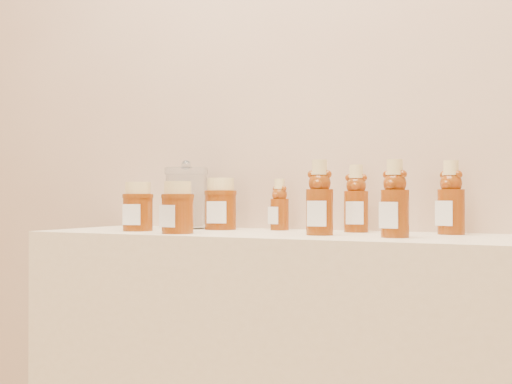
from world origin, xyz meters
The scene contains 10 objects.
wall_back centered at (0.00, 1.75, 1.35)m, with size 3.50×0.02×2.70m, color tan.
bear_bottle_back_left centered at (-0.04, 1.68, 0.98)m, with size 0.05×0.05×0.15m, color #6A2808, non-canonical shape.
bear_bottle_back_mid centered at (0.17, 1.68, 1.00)m, with size 0.07×0.07×0.19m, color #6A2808, non-canonical shape.
bear_bottle_back_right centered at (0.40, 1.68, 1.00)m, with size 0.07×0.07×0.20m, color #6A2808, non-canonical shape.
bear_bottle_front_left centered at (0.13, 1.52, 1.00)m, with size 0.07×0.07×0.20m, color #6A2808, non-canonical shape.
bear_bottle_front_right centered at (0.31, 1.51, 1.00)m, with size 0.07×0.07×0.19m, color #6A2808, non-canonical shape.
honey_jar_left centered at (-0.36, 1.49, 0.96)m, with size 0.08×0.08×0.13m, color #6A2808, non-canonical shape.
honey_jar_back centered at (-0.20, 1.64, 0.97)m, with size 0.09×0.09×0.14m, color #6A2808, non-canonical shape.
honey_jar_front centered at (-0.20, 1.43, 0.96)m, with size 0.08×0.08×0.13m, color #6A2808, non-canonical shape.
glass_canister centered at (-0.31, 1.65, 0.99)m, with size 0.12×0.12×0.19m, color white, non-canonical shape.
Camera 1 is at (0.64, 0.12, 0.99)m, focal length 45.00 mm.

